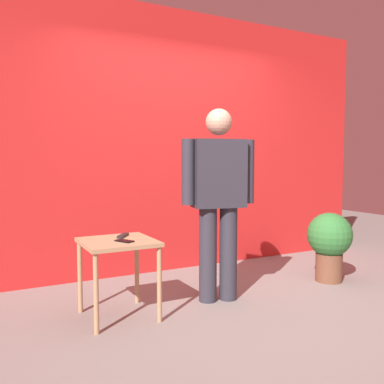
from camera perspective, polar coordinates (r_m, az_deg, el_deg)
ground_plane at (r=3.57m, az=8.40°, el=-15.41°), size 12.00×12.00×0.00m
back_wall_red at (r=4.65m, az=-2.42°, el=6.85°), size 5.10×0.12×2.82m
standing_person at (r=3.56m, az=3.61°, el=-0.32°), size 0.65×0.31×1.64m
side_table at (r=3.27m, az=-10.01°, el=-8.02°), size 0.54×0.54×0.60m
cell_phone at (r=3.19m, az=-9.17°, el=-6.59°), size 0.13×0.16×0.01m
tv_remote at (r=3.38m, az=-9.36°, el=-5.86°), size 0.14×0.16×0.02m
potted_plant at (r=4.40m, az=18.18°, el=-6.31°), size 0.44×0.44×0.69m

